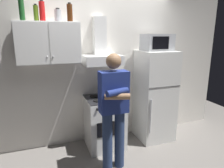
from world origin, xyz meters
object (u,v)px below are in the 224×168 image
(bottle_olive_oil, at_px, (36,13))
(bottle_rum_dark, at_px, (70,13))
(stove_oven, at_px, (104,122))
(cooking_pot, at_px, (114,95))
(refrigerator, at_px, (155,96))
(bottle_wine_green, at_px, (21,8))
(bottle_soda_red, at_px, (42,11))
(upper_cabinet, at_px, (49,43))
(range_hood, at_px, (101,52))
(bottle_canister_steel, at_px, (58,15))
(microwave, at_px, (157,42))
(person_standing, at_px, (114,109))

(bottle_olive_oil, distance_m, bottle_rum_dark, 0.46)
(stove_oven, distance_m, cooking_pot, 0.52)
(refrigerator, distance_m, bottle_wine_green, 2.51)
(cooking_pot, bearing_deg, bottle_soda_red, 167.52)
(upper_cabinet, bearing_deg, bottle_rum_dark, -5.97)
(range_hood, bearing_deg, bottle_canister_steel, 179.99)
(bottle_canister_steel, bearing_deg, bottle_soda_red, -172.61)
(bottle_rum_dark, bearing_deg, bottle_soda_red, 178.88)
(bottle_olive_oil, xyz_separation_m, bottle_soda_red, (0.08, -0.01, 0.03))
(stove_oven, height_order, microwave, microwave)
(bottle_wine_green, bearing_deg, range_hood, -1.12)
(bottle_wine_green, relative_size, bottle_soda_red, 1.26)
(bottle_olive_oil, relative_size, bottle_canister_steel, 1.21)
(refrigerator, height_order, bottle_olive_oil, bottle_olive_oil)
(cooking_pot, bearing_deg, upper_cabinet, 165.27)
(upper_cabinet, xyz_separation_m, range_hood, (0.80, 0.00, -0.15))
(bottle_soda_red, bearing_deg, cooking_pot, -12.48)
(refrigerator, relative_size, bottle_olive_oil, 7.02)
(bottle_canister_steel, height_order, bottle_wine_green, bottle_wine_green)
(refrigerator, relative_size, person_standing, 0.98)
(bottle_soda_red, bearing_deg, microwave, -2.54)
(stove_oven, height_order, range_hood, range_hood)
(range_hood, xyz_separation_m, cooking_pot, (0.13, -0.25, -0.67))
(bottle_canister_steel, bearing_deg, microwave, -3.86)
(range_hood, distance_m, refrigerator, 1.25)
(upper_cabinet, xyz_separation_m, microwave, (1.75, -0.11, -0.01))
(stove_oven, xyz_separation_m, microwave, (0.95, 0.02, 1.31))
(bottle_rum_dark, relative_size, bottle_wine_green, 0.75)
(upper_cabinet, height_order, bottle_canister_steel, bottle_canister_steel)
(microwave, xyz_separation_m, person_standing, (-1.00, -0.62, -0.84))
(cooking_pot, bearing_deg, refrigerator, 8.32)
(bottle_rum_dark, distance_m, bottle_soda_red, 0.38)
(cooking_pot, xyz_separation_m, bottle_rum_dark, (-0.61, 0.21, 1.25))
(range_hood, height_order, bottle_soda_red, bottle_soda_red)
(refrigerator, bearing_deg, stove_oven, -179.96)
(bottle_olive_oil, bearing_deg, cooking_pot, -11.89)
(person_standing, height_order, bottle_rum_dark, bottle_rum_dark)
(bottle_rum_dark, bearing_deg, refrigerator, -3.64)
(bottle_olive_oil, bearing_deg, bottle_canister_steel, 3.99)
(stove_oven, height_order, refrigerator, refrigerator)
(refrigerator, bearing_deg, bottle_wine_green, 175.92)
(cooking_pot, relative_size, bottle_soda_red, 1.06)
(bottle_wine_green, bearing_deg, bottle_canister_steel, -2.63)
(stove_oven, height_order, person_standing, person_standing)
(range_hood, distance_m, bottle_olive_oil, 1.09)
(cooking_pot, height_order, bottle_olive_oil, bottle_olive_oil)
(bottle_olive_oil, xyz_separation_m, bottle_rum_dark, (0.46, -0.01, 0.02))
(microwave, bearing_deg, bottle_rum_dark, 177.09)
(refrigerator, bearing_deg, upper_cabinet, 175.93)
(refrigerator, bearing_deg, range_hood, 172.45)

